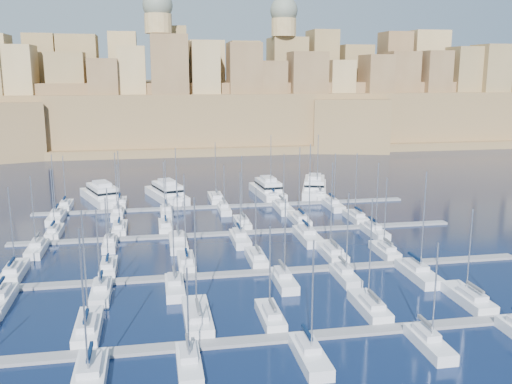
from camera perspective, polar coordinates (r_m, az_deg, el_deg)
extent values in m
plane|color=black|center=(99.02, -0.64, -5.78)|extent=(600.00, 600.00, 0.00)
cube|color=slate|center=(68.03, 4.38, -14.23)|extent=(84.00, 2.00, 0.40)
cube|color=slate|center=(87.79, 0.70, -8.01)|extent=(84.00, 2.00, 0.40)
cube|color=slate|center=(108.41, -1.54, -4.09)|extent=(84.00, 2.00, 0.40)
cube|color=slate|center=(129.48, -3.05, -1.44)|extent=(84.00, 2.00, 0.40)
cube|color=silver|center=(71.69, -16.42, -12.98)|extent=(2.88, 9.61, 1.68)
cube|color=silver|center=(70.33, -16.55, -12.43)|extent=(2.02, 4.33, 0.70)
cylinder|color=#9EA0A8|center=(69.37, -16.75, -7.16)|extent=(0.18, 0.18, 13.37)
cube|color=#061631|center=(69.48, -16.65, -11.80)|extent=(0.35, 3.85, 0.35)
cube|color=silver|center=(71.87, -5.90, -12.44)|extent=(3.22, 10.73, 1.74)
cube|color=silver|center=(70.39, -5.85, -11.90)|extent=(2.25, 4.83, 0.70)
cylinder|color=#9EA0A8|center=(69.48, -6.08, -6.27)|extent=(0.18, 0.18, 14.18)
cube|color=#595B60|center=(69.48, -5.83, -11.28)|extent=(0.35, 4.29, 0.35)
cube|color=silver|center=(71.93, 1.44, -12.41)|extent=(2.49, 8.30, 1.62)
cube|color=silver|center=(70.72, 1.58, -11.83)|extent=(1.74, 3.74, 0.70)
cylinder|color=#9EA0A8|center=(70.00, 1.40, -7.68)|extent=(0.18, 0.18, 10.69)
cube|color=#595B60|center=(69.93, 1.66, -11.17)|extent=(0.35, 3.32, 0.35)
cube|color=silver|center=(75.90, 11.26, -11.28)|extent=(2.78, 9.27, 1.66)
cube|color=silver|center=(74.65, 11.56, -10.71)|extent=(1.95, 4.17, 0.70)
cylinder|color=#9EA0A8|center=(73.70, 11.37, -5.78)|extent=(0.18, 0.18, 13.33)
cube|color=#595B60|center=(73.86, 11.73, -10.09)|extent=(0.35, 3.71, 0.35)
cube|color=silver|center=(82.02, 20.42, -10.01)|extent=(2.93, 9.77, 1.69)
cube|color=silver|center=(80.82, 20.84, -9.47)|extent=(2.05, 4.40, 0.70)
cylinder|color=#9EA0A8|center=(80.29, 20.58, -5.57)|extent=(0.18, 0.18, 11.34)
cube|color=#595B60|center=(80.07, 21.07, -8.88)|extent=(0.35, 3.91, 0.35)
cube|color=silver|center=(60.94, -16.31, -17.65)|extent=(3.09, 10.30, 1.72)
cube|color=silver|center=(61.26, -16.28, -16.20)|extent=(2.16, 4.64, 0.70)
cylinder|color=#9EA0A8|center=(56.92, -16.85, -10.69)|extent=(0.18, 0.18, 14.69)
cube|color=#061631|center=(61.24, -16.29, -15.10)|extent=(0.35, 4.12, 0.35)
cube|color=silver|center=(61.57, -6.71, -16.95)|extent=(2.45, 8.18, 1.61)
cube|color=silver|center=(61.74, -6.79, -15.65)|extent=(1.72, 3.68, 0.70)
cylinder|color=#9EA0A8|center=(58.61, -6.82, -12.15)|extent=(0.18, 0.18, 10.03)
cube|color=#595B60|center=(61.63, -6.84, -14.61)|extent=(0.35, 3.27, 0.35)
cube|color=silver|center=(63.12, 5.43, -16.13)|extent=(2.69, 8.96, 1.65)
cube|color=silver|center=(63.35, 5.22, -14.82)|extent=(1.88, 4.03, 0.70)
cylinder|color=#9EA0A8|center=(59.77, 5.68, -10.44)|extent=(0.18, 0.18, 12.23)
cube|color=#061631|center=(63.27, 5.13, -13.79)|extent=(0.35, 3.58, 0.35)
cube|color=silver|center=(68.14, 16.96, -14.42)|extent=(2.49, 8.29, 1.61)
cube|color=silver|center=(68.31, 16.69, -13.26)|extent=(1.74, 3.73, 0.70)
cylinder|color=#9EA0A8|center=(65.28, 17.47, -9.54)|extent=(0.18, 0.18, 11.11)
cube|color=#595B60|center=(68.21, 16.59, -12.32)|extent=(0.35, 3.32, 0.35)
cube|color=silver|center=(93.88, -22.97, -7.44)|extent=(2.76, 9.21, 1.66)
cube|color=silver|center=(92.66, -23.15, -6.93)|extent=(1.93, 4.14, 0.70)
cylinder|color=#9EA0A8|center=(92.36, -23.26, -3.28)|extent=(0.18, 0.18, 12.19)
cube|color=#061631|center=(91.92, -23.26, -6.40)|extent=(0.35, 3.68, 0.35)
cube|color=silver|center=(91.23, -14.53, -7.42)|extent=(2.40, 8.01, 1.60)
cube|color=silver|center=(90.10, -14.60, -6.90)|extent=(1.68, 3.60, 0.70)
cylinder|color=#9EA0A8|center=(89.85, -14.71, -3.75)|extent=(0.18, 0.18, 10.32)
cube|color=#061631|center=(89.40, -14.65, -6.34)|extent=(0.35, 3.20, 0.35)
cube|color=silver|center=(91.39, -7.00, -7.07)|extent=(2.62, 8.73, 1.64)
cube|color=silver|center=(90.19, -6.98, -6.55)|extent=(1.83, 3.93, 0.70)
cylinder|color=#9EA0A8|center=(89.66, -7.13, -2.46)|extent=(0.18, 0.18, 13.31)
cube|color=#061631|center=(89.45, -6.98, -6.00)|extent=(0.35, 3.49, 0.35)
cube|color=silver|center=(92.62, 0.03, -6.72)|extent=(2.60, 8.68, 1.63)
cube|color=silver|center=(91.44, 0.13, -6.20)|extent=(1.82, 3.90, 0.70)
cylinder|color=#9EA0A8|center=(91.23, -0.02, -2.93)|extent=(0.18, 0.18, 10.78)
cube|color=#595B60|center=(90.71, 0.18, -5.65)|extent=(0.35, 3.47, 0.35)
cube|color=silver|center=(96.25, 7.53, -6.07)|extent=(3.00, 10.02, 1.70)
cube|color=silver|center=(94.98, 7.73, -5.57)|extent=(2.10, 4.51, 0.70)
cylinder|color=#9EA0A8|center=(94.56, 7.56, -1.36)|extent=(0.18, 0.18, 14.31)
cube|color=#595B60|center=(94.22, 7.84, -5.05)|extent=(0.35, 4.01, 0.35)
cube|color=silver|center=(98.65, 12.73, -5.84)|extent=(2.52, 8.40, 1.62)
cube|color=silver|center=(97.57, 12.95, -5.34)|extent=(1.76, 3.78, 0.70)
cylinder|color=#9EA0A8|center=(97.22, 12.81, -2.01)|extent=(0.18, 0.18, 11.78)
cube|color=#595B60|center=(96.90, 13.08, -4.82)|extent=(0.35, 3.36, 0.35)
cube|color=silver|center=(83.70, -24.23, -9.00)|extent=(2.08, 4.45, 0.70)
cube|color=#061631|center=(83.80, -24.21, -8.21)|extent=(0.35, 3.96, 0.35)
cube|color=silver|center=(81.62, -15.23, -9.80)|extent=(2.58, 8.59, 1.63)
cube|color=silver|center=(82.00, -15.22, -8.82)|extent=(1.80, 3.87, 0.70)
cylinder|color=#9EA0A8|center=(79.11, -15.50, -5.61)|extent=(0.18, 0.18, 11.13)
cube|color=#061631|center=(82.05, -15.24, -8.03)|extent=(0.35, 3.44, 0.35)
cube|color=silver|center=(81.35, -8.13, -9.56)|extent=(2.55, 8.49, 1.62)
cube|color=silver|center=(81.73, -8.18, -8.58)|extent=(1.78, 3.82, 0.70)
cylinder|color=#9EA0A8|center=(78.83, -8.25, -5.35)|extent=(0.18, 0.18, 11.15)
cube|color=#595B60|center=(81.76, -8.21, -7.79)|extent=(0.35, 3.40, 0.35)
cube|color=silver|center=(83.20, 2.80, -8.94)|extent=(2.60, 8.65, 1.63)
cube|color=silver|center=(83.58, 2.67, -7.99)|extent=(1.82, 3.89, 0.70)
cylinder|color=#9EA0A8|center=(80.68, 2.92, -4.68)|extent=(0.18, 0.18, 11.53)
cube|color=#595B60|center=(83.63, 2.61, -7.21)|extent=(0.35, 3.46, 0.35)
cube|color=silver|center=(85.92, 8.90, -8.40)|extent=(2.45, 8.16, 1.61)
cube|color=silver|center=(86.25, 8.74, -7.49)|extent=(1.71, 3.67, 0.70)
cylinder|color=#9EA0A8|center=(83.45, 9.14, -4.12)|extent=(0.18, 0.18, 11.96)
cube|color=#595B60|center=(86.28, 8.68, -6.75)|extent=(0.35, 3.26, 0.35)
cube|color=silver|center=(89.09, 15.94, -7.94)|extent=(3.12, 10.41, 1.72)
cube|color=silver|center=(89.57, 15.69, -6.99)|extent=(2.19, 4.69, 0.70)
cylinder|color=#9EA0A8|center=(86.24, 16.41, -2.88)|extent=(0.18, 0.18, 14.79)
cube|color=#061631|center=(89.68, 15.58, -6.26)|extent=(0.35, 4.16, 0.35)
cube|color=silver|center=(113.64, -19.48, -3.87)|extent=(2.50, 8.33, 1.62)
cube|color=silver|center=(112.55, -19.58, -3.42)|extent=(1.75, 3.75, 0.70)
cylinder|color=#9EA0A8|center=(112.52, -19.67, -0.64)|extent=(0.18, 0.18, 11.35)
cube|color=#061631|center=(111.89, -19.65, -2.96)|extent=(0.35, 3.33, 0.35)
cube|color=silver|center=(112.53, -13.46, -3.66)|extent=(2.64, 8.79, 1.64)
cube|color=silver|center=(111.38, -13.51, -3.20)|extent=(1.85, 3.95, 0.70)
cylinder|color=#9EA0A8|center=(111.39, -13.61, -0.29)|extent=(0.18, 0.18, 11.69)
cube|color=#061631|center=(110.69, -13.54, -2.73)|extent=(0.35, 3.52, 0.35)
cube|color=silver|center=(112.27, -9.03, -3.51)|extent=(2.59, 8.63, 1.63)
cube|color=silver|center=(111.14, -9.04, -3.05)|extent=(1.81, 3.88, 0.70)
cylinder|color=#9EA0A8|center=(111.09, -9.15, -0.06)|extent=(0.18, 0.18, 11.98)
cube|color=#061631|center=(110.45, -9.05, -2.58)|extent=(0.35, 3.45, 0.35)
cube|color=silver|center=(113.54, -1.39, -3.18)|extent=(2.59, 8.62, 1.63)
cube|color=silver|center=(112.42, -1.32, -2.72)|extent=(1.81, 3.88, 0.70)
cylinder|color=#9EA0A8|center=(112.30, -1.44, 0.42)|extent=(0.18, 0.18, 12.77)
cube|color=#595B60|center=(111.75, -1.29, -2.26)|extent=(0.35, 3.45, 0.35)
cube|color=silver|center=(116.34, 4.36, -2.83)|extent=(2.86, 9.53, 1.68)
cube|color=silver|center=(115.15, 4.49, -2.38)|extent=(2.00, 4.29, 0.70)
cylinder|color=#9EA0A8|center=(115.04, 4.36, 1.02)|extent=(0.18, 0.18, 14.05)
cube|color=#061631|center=(114.45, 4.55, -1.93)|extent=(0.35, 3.81, 0.35)
cube|color=silver|center=(119.62, 9.92, -2.57)|extent=(2.70, 8.99, 1.65)
cube|color=silver|center=(118.52, 10.09, -2.13)|extent=(1.89, 4.04, 0.70)
cylinder|color=#9EA0A8|center=(118.46, 9.97, 0.84)|extent=(0.18, 0.18, 12.67)
cube|color=#061631|center=(117.86, 10.19, -1.69)|extent=(0.35, 3.59, 0.35)
cube|color=silver|center=(103.90, -21.08, -5.45)|extent=(2.63, 8.76, 1.64)
cube|color=silver|center=(104.40, -21.04, -4.70)|extent=(1.84, 3.94, 0.70)
cylinder|color=#9EA0A8|center=(101.74, -21.41, -1.85)|extent=(0.18, 0.18, 12.01)
cube|color=#595B60|center=(104.53, -21.04, -4.08)|extent=(0.35, 3.51, 0.35)
cube|color=silver|center=(102.89, -14.42, -5.20)|extent=(2.25, 7.51, 1.58)
cube|color=silver|center=(103.29, -14.42, -4.47)|extent=(1.58, 3.38, 0.70)
cylinder|color=#9EA0A8|center=(101.07, -14.59, -2.25)|extent=(0.18, 0.18, 9.52)
cube|color=#595B60|center=(103.36, -14.44, -3.86)|extent=(0.35, 3.00, 0.35)
cube|color=silver|center=(101.39, -7.79, -5.14)|extent=(3.04, 10.12, 1.71)
cube|color=silver|center=(102.02, -7.83, -4.33)|extent=(2.13, 4.55, 0.70)
cylinder|color=#9EA0A8|center=(99.00, -7.89, -1.16)|extent=(0.18, 0.18, 12.99)
cube|color=#595B60|center=(102.22, -7.86, -3.69)|extent=(0.35, 4.05, 0.35)
cube|color=silver|center=(102.80, -1.60, -4.80)|extent=(2.80, 9.33, 1.67)
cube|color=silver|center=(103.35, -1.69, -4.03)|extent=(1.96, 4.20, 0.70)
cylinder|color=#9EA0A8|center=(100.63, -1.58, -1.26)|extent=(0.18, 0.18, 11.62)
cube|color=#061631|center=(103.51, -1.73, -3.40)|extent=(0.35, 3.73, 0.35)
cube|color=silver|center=(104.62, 5.21, -4.53)|extent=(3.25, 10.82, 1.74)
cube|color=silver|center=(105.28, 5.07, -3.73)|extent=(2.27, 4.87, 0.70)
cylinder|color=#9EA0A8|center=(101.92, 5.39, 0.27)|extent=(0.18, 0.18, 16.33)
cube|color=#061631|center=(105.51, 5.00, -3.10)|extent=(0.35, 4.33, 0.35)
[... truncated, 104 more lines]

